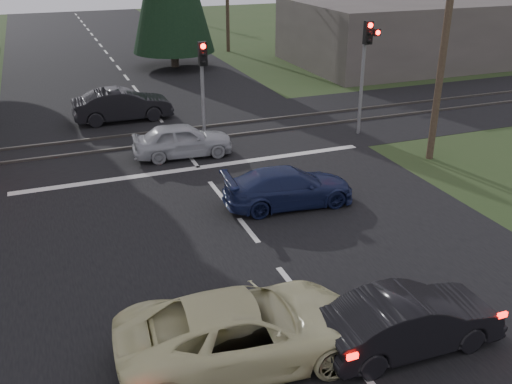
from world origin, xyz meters
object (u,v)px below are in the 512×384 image
utility_pole_near (446,31)px  dark_car_far (122,105)px  traffic_signal_center (203,75)px  silver_car (183,140)px  traffic_signal_right (367,56)px  cream_coupe (245,330)px  dark_hatchback (409,321)px  blue_sedan (289,187)px

utility_pole_near → dark_car_far: (-10.07, 9.19, -4.00)m
traffic_signal_center → dark_car_far: 5.59m
dark_car_far → silver_car: bearing=-166.8°
traffic_signal_right → cream_coupe: (-9.52, -11.56, -2.62)m
dark_hatchback → dark_car_far: bearing=10.0°
traffic_signal_right → dark_car_far: (-9.12, 5.71, -2.59)m
dark_hatchback → dark_car_far: 18.36m
traffic_signal_center → utility_pole_near: (7.50, -4.68, 1.92)m
utility_pole_near → cream_coupe: bearing=-142.3°
dark_hatchback → blue_sedan: size_ratio=0.93×
traffic_signal_center → silver_car: traffic_signal_center is taller
utility_pole_near → dark_hatchback: bearing=-129.0°
utility_pole_near → blue_sedan: size_ratio=2.18×
traffic_signal_right → dark_hatchback: size_ratio=1.22×
cream_coupe → dark_hatchback: (3.23, -0.86, -0.06)m
cream_coupe → traffic_signal_right: bearing=-34.8°
utility_pole_near → traffic_signal_center: bearing=148.0°
blue_sedan → dark_car_far: (-3.36, 11.02, 0.13)m
utility_pole_near → dark_hatchback: 12.23m
traffic_signal_right → blue_sedan: size_ratio=1.14×
blue_sedan → dark_hatchback: bearing=-179.9°
utility_pole_near → blue_sedan: (-6.72, -1.83, -4.13)m
utility_pole_near → silver_car: (-8.70, 3.63, -4.08)m
silver_car → utility_pole_near: bearing=-108.0°
silver_car → cream_coupe: bearing=176.1°
cream_coupe → blue_sedan: bearing=-26.3°
utility_pole_near → blue_sedan: bearing=-164.7°
blue_sedan → dark_car_far: size_ratio=0.94×
silver_car → dark_car_far: dark_car_far is taller
blue_sedan → utility_pole_near: bearing=-70.4°
utility_pole_near → cream_coupe: (-10.48, -8.09, -4.03)m
cream_coupe → blue_sedan: size_ratio=1.21×
traffic_signal_center → silver_car: (-1.20, -1.05, -2.16)m
traffic_signal_center → dark_car_far: bearing=119.7°
dark_car_far → traffic_signal_center: bearing=-151.0°
utility_pole_near → dark_hatchback: utility_pole_near is taller
traffic_signal_center → utility_pole_near: bearing=-32.0°
silver_car → blue_sedan: bearing=-155.4°
blue_sedan → cream_coupe: bearing=153.4°
silver_car → traffic_signal_right: bearing=-86.5°
traffic_signal_center → utility_pole_near: utility_pole_near is taller
traffic_signal_center → dark_hatchback: bearing=-88.9°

